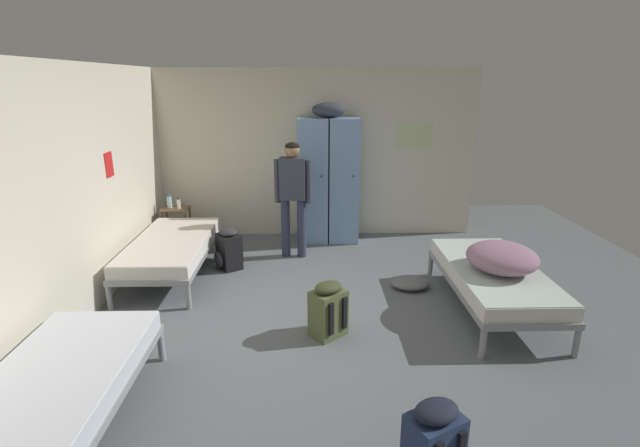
# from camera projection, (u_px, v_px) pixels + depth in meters

# --- Properties ---
(ground_plane) EXTENTS (8.96, 8.96, 0.00)m
(ground_plane) POSITION_uv_depth(u_px,v_px,m) (321.00, 319.00, 4.81)
(ground_plane) COLOR slate
(room_backdrop) EXTENTS (4.89, 5.66, 2.55)m
(room_backdrop) POSITION_uv_depth(u_px,v_px,m) (213.00, 174.00, 5.66)
(room_backdrop) COLOR beige
(room_backdrop) RESTS_ON ground_plane
(locker_bank) EXTENTS (0.90, 0.55, 2.07)m
(locker_bank) POSITION_uv_depth(u_px,v_px,m) (328.00, 178.00, 6.93)
(locker_bank) COLOR #7A9ECC
(locker_bank) RESTS_ON ground_plane
(shelf_unit) EXTENTS (0.38, 0.30, 0.57)m
(shelf_unit) POSITION_uv_depth(u_px,v_px,m) (176.00, 223.00, 6.88)
(shelf_unit) COLOR brown
(shelf_unit) RESTS_ON ground_plane
(bed_left_front) EXTENTS (0.90, 1.90, 0.49)m
(bed_left_front) POSITION_uv_depth(u_px,v_px,m) (53.00, 391.00, 3.10)
(bed_left_front) COLOR gray
(bed_left_front) RESTS_ON ground_plane
(bed_left_rear) EXTENTS (0.90, 1.90, 0.49)m
(bed_left_rear) POSITION_uv_depth(u_px,v_px,m) (171.00, 247.00, 5.78)
(bed_left_rear) COLOR gray
(bed_left_rear) RESTS_ON ground_plane
(bed_right) EXTENTS (0.90, 1.90, 0.49)m
(bed_right) POSITION_uv_depth(u_px,v_px,m) (493.00, 276.00, 4.91)
(bed_right) COLOR gray
(bed_right) RESTS_ON ground_plane
(bedding_heap) EXTENTS (0.71, 0.75, 0.28)m
(bedding_heap) POSITION_uv_depth(u_px,v_px,m) (502.00, 257.00, 4.75)
(bedding_heap) COLOR gray
(bedding_heap) RESTS_ON bed_right
(person_traveler) EXTENTS (0.50, 0.24, 1.59)m
(person_traveler) POSITION_uv_depth(u_px,v_px,m) (293.00, 189.00, 6.25)
(person_traveler) COLOR #2D334C
(person_traveler) RESTS_ON ground_plane
(water_bottle) EXTENTS (0.07, 0.07, 0.20)m
(water_bottle) POSITION_uv_depth(u_px,v_px,m) (169.00, 202.00, 6.80)
(water_bottle) COLOR #B2DBEA
(water_bottle) RESTS_ON shelf_unit
(lotion_bottle) EXTENTS (0.05, 0.05, 0.16)m
(lotion_bottle) POSITION_uv_depth(u_px,v_px,m) (179.00, 204.00, 6.75)
(lotion_bottle) COLOR white
(lotion_bottle) RESTS_ON shelf_unit
(backpack_olive) EXTENTS (0.41, 0.42, 0.55)m
(backpack_olive) POSITION_uv_depth(u_px,v_px,m) (328.00, 310.00, 4.45)
(backpack_olive) COLOR #566038
(backpack_olive) RESTS_ON ground_plane
(backpack_navy) EXTENTS (0.39, 0.41, 0.55)m
(backpack_navy) POSITION_uv_depth(u_px,v_px,m) (432.00, 443.00, 2.81)
(backpack_navy) COLOR navy
(backpack_navy) RESTS_ON ground_plane
(backpack_black) EXTENTS (0.41, 0.41, 0.55)m
(backpack_black) POSITION_uv_depth(u_px,v_px,m) (228.00, 249.00, 6.04)
(backpack_black) COLOR black
(backpack_black) RESTS_ON ground_plane
(clothes_pile_grey) EXTENTS (0.45, 0.36, 0.13)m
(clothes_pile_grey) POSITION_uv_depth(u_px,v_px,m) (410.00, 283.00, 5.50)
(clothes_pile_grey) COLOR slate
(clothes_pile_grey) RESTS_ON ground_plane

